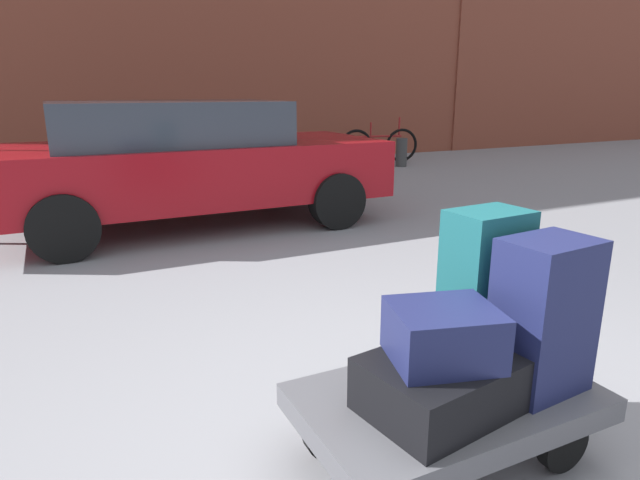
# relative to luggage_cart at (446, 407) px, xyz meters

# --- Properties ---
(ground_plane) EXTENTS (60.00, 60.00, 0.00)m
(ground_plane) POSITION_rel_luggage_cart_xyz_m (0.00, 0.00, -0.27)
(ground_plane) COLOR gray
(luggage_cart) EXTENTS (1.22, 0.74, 0.34)m
(luggage_cart) POSITION_rel_luggage_cart_xyz_m (0.00, 0.00, 0.00)
(luggage_cart) COLOR #4C4C51
(luggage_cart) RESTS_ON ground_plane
(suitcase_black_front_left) EXTENTS (0.62, 0.51, 0.21)m
(suitcase_black_front_left) POSITION_rel_luggage_cart_xyz_m (-0.12, -0.09, 0.18)
(suitcase_black_front_left) COLOR black
(suitcase_black_front_left) RESTS_ON luggage_cart
(suitcase_navy_front_right) EXTENTS (0.39, 0.30, 0.64)m
(suitcase_navy_front_right) POSITION_rel_luggage_cart_xyz_m (0.36, -0.13, 0.39)
(suitcase_navy_front_right) COLOR #191E47
(suitcase_navy_front_right) RESTS_ON luggage_cart
(suitcase_teal_stacked_top) EXTENTS (0.36, 0.27, 0.70)m
(suitcase_teal_stacked_top) POSITION_rel_luggage_cart_xyz_m (0.32, 0.17, 0.42)
(suitcase_teal_stacked_top) COLOR #144C51
(suitcase_teal_stacked_top) RESTS_ON luggage_cart
(duffel_bag_navy_topmost_pile) EXTENTS (0.46, 0.43, 0.21)m
(duffel_bag_navy_topmost_pile) POSITION_rel_luggage_cart_xyz_m (-0.12, -0.09, 0.39)
(duffel_bag_navy_topmost_pile) COLOR #191E47
(duffel_bag_navy_topmost_pile) RESTS_ON suitcase_black_front_left
(parked_car) EXTENTS (4.30, 1.92, 1.42)m
(parked_car) POSITION_rel_luggage_cart_xyz_m (0.01, 4.66, 0.49)
(parked_car) COLOR maroon
(parked_car) RESTS_ON ground_plane
(bicycle_leaning) EXTENTS (1.73, 0.44, 0.96)m
(bicycle_leaning) POSITION_rel_luggage_cart_xyz_m (5.03, 8.56, 0.11)
(bicycle_leaning) COLOR black
(bicycle_leaning) RESTS_ON ground_plane
(bollard_kerb_near) EXTENTS (0.23, 0.23, 0.58)m
(bollard_kerb_near) POSITION_rel_luggage_cart_xyz_m (2.27, 7.80, 0.02)
(bollard_kerb_near) COLOR #383838
(bollard_kerb_near) RESTS_ON ground_plane
(bollard_kerb_mid) EXTENTS (0.23, 0.23, 0.58)m
(bollard_kerb_mid) POSITION_rel_luggage_cart_xyz_m (3.87, 7.80, 0.02)
(bollard_kerb_mid) COLOR #383838
(bollard_kerb_mid) RESTS_ON ground_plane
(bollard_kerb_far) EXTENTS (0.23, 0.23, 0.58)m
(bollard_kerb_far) POSITION_rel_luggage_cart_xyz_m (5.10, 7.80, 0.02)
(bollard_kerb_far) COLOR #383838
(bollard_kerb_far) RESTS_ON ground_plane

